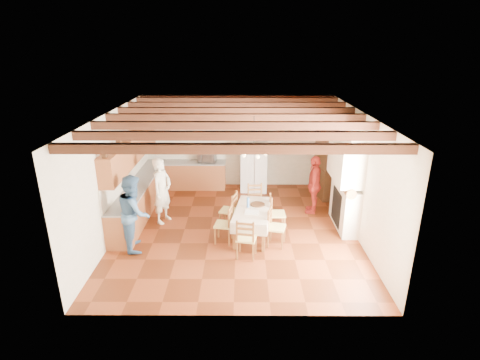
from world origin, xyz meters
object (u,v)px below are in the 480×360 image
chair_left_near (223,224)px  chair_end_near (246,237)px  chair_right_far (277,213)px  refrigerator (254,166)px  hutch (327,163)px  person_woman_red (314,185)px  microwave (207,157)px  chair_right_near (276,227)px  chair_left_far (228,210)px  person_man (162,191)px  dining_table (253,212)px  person_woman_blue (134,212)px  chair_end_far (255,202)px

chair_left_near → chair_end_near: bearing=48.6°
chair_left_near → chair_right_far: same height
chair_left_near → refrigerator: bearing=175.7°
hutch → person_woman_red: size_ratio=1.29×
chair_right_far → microwave: microwave is taller
refrigerator → chair_right_near: bearing=-78.6°
refrigerator → chair_left_far: bearing=-101.3°
chair_left_far → chair_end_near: 1.53m
chair_left_near → person_man: bearing=-114.0°
chair_right_near → refrigerator: bearing=20.9°
dining_table → chair_right_near: 0.73m
chair_left_far → microwave: microwave is taller
person_woman_blue → microwave: bearing=-32.8°
chair_right_far → person_woman_red: 1.62m
refrigerator → hutch: bearing=-6.7°
chair_right_near → microwave: size_ratio=1.71×
person_woman_blue → chair_end_near: bearing=-112.7°
dining_table → chair_end_near: 1.01m
dining_table → chair_end_near: chair_end_near is taller
refrigerator → hutch: size_ratio=0.78×
dining_table → person_man: person_man is taller
hutch → dining_table: (-2.33, -2.64, -0.43)m
chair_left_far → chair_right_near: same height
hutch → chair_end_near: (-2.50, -3.62, -0.58)m
hutch → person_man: size_ratio=1.20×
microwave → chair_left_near: bearing=-72.2°
hutch → chair_end_far: bearing=-150.7°
dining_table → person_woman_red: bearing=38.8°
chair_left_far → chair_right_near: size_ratio=1.00×
person_man → person_woman_blue: person_woman_blue is taller
chair_right_near → chair_end_near: bearing=140.4°
chair_right_far → chair_end_far: bearing=36.4°
chair_right_far → person_woman_red: size_ratio=0.58×
hutch → chair_end_near: hutch is taller
refrigerator → hutch: (2.20, -0.45, 0.24)m
hutch → chair_end_far: hutch is taller
chair_left_far → person_woman_red: person_woman_red is taller
chair_left_near → person_woman_blue: bearing=-73.2°
person_man → person_woman_blue: (-0.36, -1.36, 0.01)m
dining_table → microwave: 3.57m
person_man → microwave: (0.97, 2.48, 0.17)m
refrigerator → person_woman_red: refrigerator is taller
dining_table → person_woman_blue: person_woman_blue is taller
refrigerator → person_woman_blue: person_woman_blue is taller
chair_right_near → chair_end_far: 1.50m
chair_end_far → chair_left_near: bearing=-126.1°
person_woman_red → chair_end_far: bearing=-59.3°
microwave → chair_right_near: bearing=-55.5°
hutch → person_man: bearing=-166.0°
chair_left_near → chair_right_near: 1.26m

